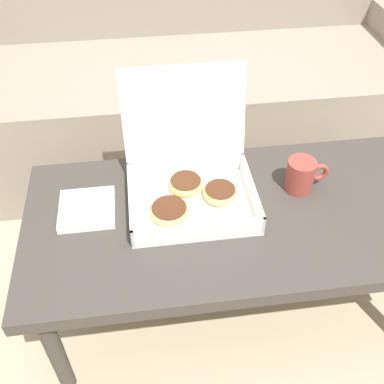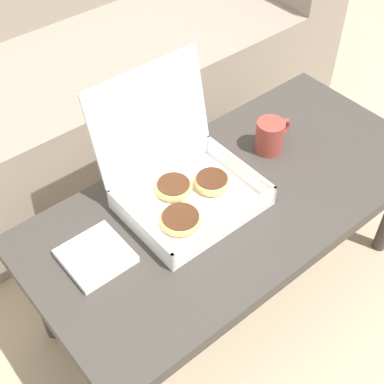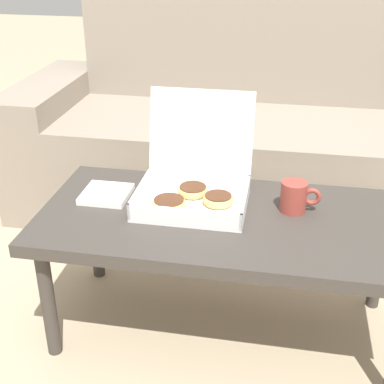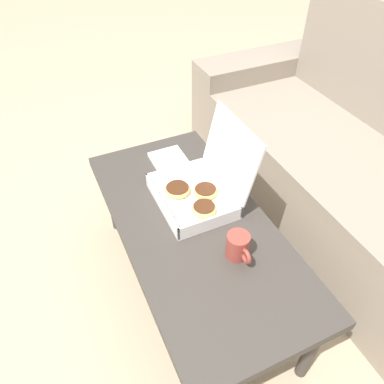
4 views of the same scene
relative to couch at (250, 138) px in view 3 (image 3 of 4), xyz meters
The scene contains 6 objects.
ground_plane 0.86m from the couch, 90.00° to the right, with size 12.00×12.00×0.00m, color tan.
couch is the anchor object (origin of this frame).
coffee_table 0.92m from the couch, 90.00° to the right, with size 1.14×0.54×0.43m.
pastry_box 0.86m from the couch, 97.70° to the right, with size 0.34×0.33×0.32m.
coffee_mug 0.88m from the couch, 76.76° to the right, with size 0.12×0.08×0.10m.
napkin_stack 0.96m from the couch, 114.69° to the right, with size 0.15×0.15×0.02m.
Camera 3 is at (0.15, -1.52, 1.22)m, focal length 50.00 mm.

